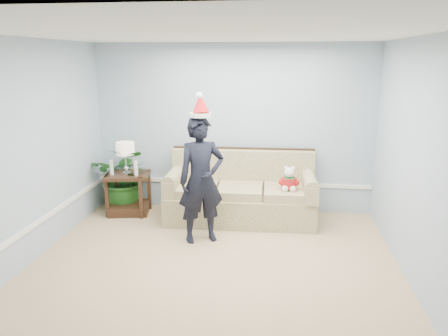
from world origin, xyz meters
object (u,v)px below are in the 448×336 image
side_table (129,198)px  teddy_bear (289,181)px  houseplant (125,178)px  table_lamp (125,150)px  sofa (241,195)px  man (201,180)px

side_table → teddy_bear: (2.56, -0.23, 0.43)m
houseplant → table_lamp: bearing=-62.1°
side_table → teddy_bear: 2.60m
teddy_bear → table_lamp: bearing=174.7°
sofa → houseplant: houseplant is taller
side_table → teddy_bear: bearing=-5.0°
houseplant → sofa: bearing=-6.1°
side_table → table_lamp: table_lamp is taller
side_table → table_lamp: (-0.00, -0.02, 0.80)m
teddy_bear → side_table: bearing=174.2°
table_lamp → houseplant: 0.58m
table_lamp → side_table: bearing=77.4°
sofa → table_lamp: 1.95m
sofa → table_lamp: size_ratio=4.47×
houseplant → man: man is taller
side_table → table_lamp: size_ratio=1.52×
table_lamp → teddy_bear: 2.60m
sofa → teddy_bear: bearing=-17.8°
man → teddy_bear: (1.19, 0.70, -0.17)m
houseplant → teddy_bear: size_ratio=2.90×
side_table → teddy_bear: teddy_bear is taller
man → houseplant: bearing=118.2°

